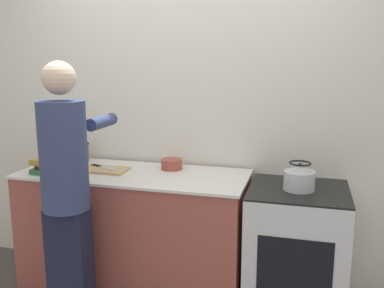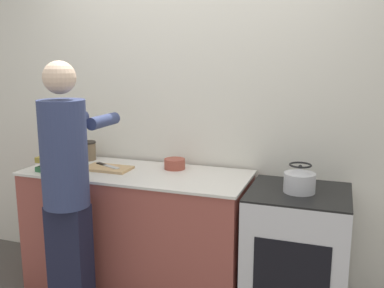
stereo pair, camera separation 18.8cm
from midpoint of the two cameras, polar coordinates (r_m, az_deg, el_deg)
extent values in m
cube|color=silver|center=(3.22, -1.69, 4.25)|extent=(8.00, 0.05, 2.60)
cube|color=#9E4C42|center=(3.22, -9.32, -11.75)|extent=(1.60, 0.62, 0.89)
cube|color=silver|center=(3.07, -9.59, -3.97)|extent=(1.62, 0.65, 0.02)
cube|color=silver|center=(2.96, 11.83, -14.18)|extent=(0.63, 0.60, 0.87)
cube|color=black|center=(2.80, 12.20, -6.00)|extent=(0.63, 0.60, 0.01)
cube|color=black|center=(2.67, 11.45, -16.05)|extent=(0.44, 0.01, 0.38)
cube|color=#1A1D33|center=(2.94, -17.75, -15.51)|extent=(0.26, 0.16, 0.79)
cylinder|color=navy|center=(2.70, -18.68, -1.53)|extent=(0.29, 0.29, 0.66)
sphere|color=beige|center=(2.64, -19.32, 8.33)|extent=(0.20, 0.20, 0.20)
cylinder|color=navy|center=(2.96, -17.92, 3.00)|extent=(0.08, 0.30, 0.08)
cylinder|color=navy|center=(2.83, -13.79, 2.88)|extent=(0.08, 0.30, 0.08)
cube|color=tan|center=(3.15, -13.35, -3.38)|extent=(0.34, 0.20, 0.02)
cube|color=silver|center=(3.14, -12.87, -3.18)|extent=(0.15, 0.10, 0.01)
cube|color=black|center=(3.24, -14.21, -2.81)|extent=(0.10, 0.06, 0.01)
cylinder|color=silver|center=(2.76, 12.23, -4.80)|extent=(0.20, 0.20, 0.12)
cone|color=silver|center=(2.74, 12.30, -3.28)|extent=(0.16, 0.16, 0.03)
sphere|color=black|center=(2.74, 12.32, -2.73)|extent=(0.02, 0.02, 0.02)
torus|color=black|center=(2.73, 12.33, -2.53)|extent=(0.14, 0.14, 0.01)
cylinder|color=#9E4738|center=(3.12, -4.46, -2.71)|extent=(0.15, 0.15, 0.07)
cylinder|color=#756047|center=(3.47, -16.18, -1.18)|extent=(0.13, 0.13, 0.14)
cylinder|color=#28231E|center=(3.46, -16.25, 0.01)|extent=(0.14, 0.14, 0.01)
cube|color=#2D663D|center=(3.25, -19.74, -3.17)|extent=(0.21, 0.27, 0.04)
cube|color=maroon|center=(3.25, -19.71, -2.58)|extent=(0.16, 0.22, 0.03)
cube|color=olive|center=(3.24, -19.94, -1.98)|extent=(0.18, 0.25, 0.04)
camera|label=1|loc=(0.09, -91.94, -0.39)|focal=40.00mm
camera|label=2|loc=(0.09, 88.06, 0.39)|focal=40.00mm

